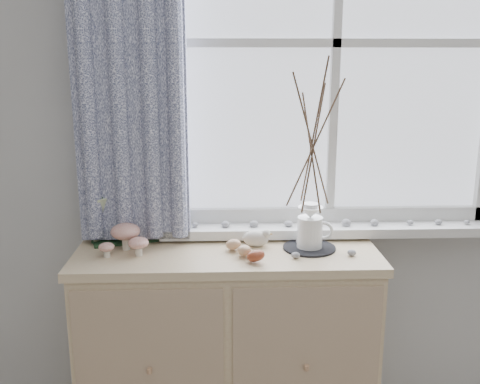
{
  "coord_description": "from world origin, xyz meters",
  "views": [
    {
      "loc": [
        -0.17,
        -0.25,
        1.58
      ],
      "look_at": [
        -0.1,
        1.7,
        1.1
      ],
      "focal_mm": 40.0,
      "sensor_mm": 36.0,
      "label": 1
    }
  ],
  "objects_px": {
    "toadstool_cluster": "(126,236)",
    "twig_pitcher": "(313,141)",
    "sideboard": "(228,347)",
    "botanical_book": "(123,219)"
  },
  "relations": [
    {
      "from": "toadstool_cluster",
      "to": "twig_pitcher",
      "type": "bearing_deg",
      "value": 0.64
    },
    {
      "from": "sideboard",
      "to": "toadstool_cluster",
      "type": "distance_m",
      "value": 0.63
    },
    {
      "from": "botanical_book",
      "to": "twig_pitcher",
      "type": "bearing_deg",
      "value": -23.88
    },
    {
      "from": "twig_pitcher",
      "to": "toadstool_cluster",
      "type": "bearing_deg",
      "value": -160.85
    },
    {
      "from": "toadstool_cluster",
      "to": "botanical_book",
      "type": "bearing_deg",
      "value": 105.88
    },
    {
      "from": "sideboard",
      "to": "toadstool_cluster",
      "type": "bearing_deg",
      "value": 179.66
    },
    {
      "from": "sideboard",
      "to": "toadstool_cluster",
      "type": "height_order",
      "value": "toadstool_cluster"
    },
    {
      "from": "sideboard",
      "to": "botanical_book",
      "type": "height_order",
      "value": "botanical_book"
    },
    {
      "from": "toadstool_cluster",
      "to": "twig_pitcher",
      "type": "distance_m",
      "value": 0.81
    },
    {
      "from": "botanical_book",
      "to": "toadstool_cluster",
      "type": "relative_size",
      "value": 1.57
    }
  ]
}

